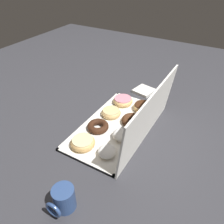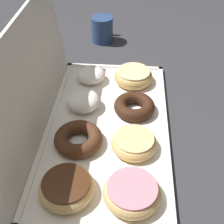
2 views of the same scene
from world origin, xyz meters
name	(u,v)px [view 2 (image 2 of 2)]	position (x,y,z in m)	size (l,w,h in m)	color
ground_plane	(107,130)	(0.00, 0.00, 0.00)	(3.00, 3.00, 0.00)	#333338
donut_box	(107,128)	(0.00, 0.00, 0.01)	(0.57, 0.31, 0.01)	white
box_lid_open	(31,82)	(0.00, 0.17, 0.14)	(0.57, 0.28, 0.01)	white
pink_frosted_donut_0	(132,192)	(-0.20, -0.07, 0.03)	(0.12, 0.12, 0.04)	#E5B770
glazed_ring_donut_1	(134,143)	(-0.07, -0.07, 0.03)	(0.11, 0.11, 0.03)	#E5B770
chocolate_cake_ring_donut_2	(134,106)	(0.07, -0.07, 0.03)	(0.11, 0.11, 0.03)	#381E11
glazed_ring_donut_3	(133,76)	(0.20, -0.06, 0.03)	(0.12, 0.12, 0.04)	tan
chocolate_frosted_donut_4	(67,187)	(-0.20, 0.06, 0.03)	(0.11, 0.11, 0.04)	#E5B770
chocolate_cake_ring_donut_5	(78,139)	(-0.06, 0.06, 0.03)	(0.11, 0.11, 0.03)	#472816
powdered_filled_donut_6	(83,101)	(0.07, 0.07, 0.03)	(0.09, 0.09, 0.05)	white
powdered_filled_donut_7	(91,75)	(0.20, 0.07, 0.03)	(0.08, 0.08, 0.04)	white
coffee_mug	(102,28)	(0.48, 0.06, 0.05)	(0.10, 0.08, 0.09)	navy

